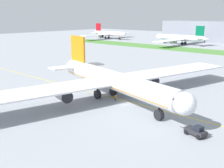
{
  "coord_description": "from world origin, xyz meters",
  "views": [
    {
      "loc": [
        46.75,
        -56.24,
        23.74
      ],
      "look_at": [
        -7.82,
        3.73,
        3.67
      ],
      "focal_mm": 45.05,
      "sensor_mm": 36.0,
      "label": 1
    }
  ],
  "objects_px": {
    "pushback_tug": "(196,131)",
    "traffic_cone_near_nose": "(12,98)",
    "parked_airliner_far_centre": "(181,38)",
    "airliner_foreground": "(111,80)",
    "ground_crew_wingwalker_port": "(115,97)",
    "parked_airliner_far_left": "(109,34)"
  },
  "relations": [
    {
      "from": "airliner_foreground",
      "to": "parked_airliner_far_centre",
      "type": "relative_size",
      "value": 1.26
    },
    {
      "from": "ground_crew_wingwalker_port",
      "to": "parked_airliner_far_left",
      "type": "xyz_separation_m",
      "value": [
        -143.94,
        151.78,
        4.06
      ]
    },
    {
      "from": "ground_crew_wingwalker_port",
      "to": "traffic_cone_near_nose",
      "type": "height_order",
      "value": "ground_crew_wingwalker_port"
    },
    {
      "from": "parked_airliner_far_left",
      "to": "pushback_tug",
      "type": "bearing_deg",
      "value": -42.73
    },
    {
      "from": "airliner_foreground",
      "to": "traffic_cone_near_nose",
      "type": "relative_size",
      "value": 161.94
    },
    {
      "from": "pushback_tug",
      "to": "traffic_cone_near_nose",
      "type": "xyz_separation_m",
      "value": [
        -51.15,
        -11.93,
        -0.75
      ]
    },
    {
      "from": "pushback_tug",
      "to": "parked_airliner_far_left",
      "type": "distance_m",
      "value": 233.8
    },
    {
      "from": "airliner_foreground",
      "to": "traffic_cone_near_nose",
      "type": "xyz_separation_m",
      "value": [
        -21.62,
        -18.93,
        -5.46
      ]
    },
    {
      "from": "traffic_cone_near_nose",
      "to": "parked_airliner_far_centre",
      "type": "distance_m",
      "value": 174.02
    },
    {
      "from": "ground_crew_wingwalker_port",
      "to": "parked_airliner_far_left",
      "type": "distance_m",
      "value": 209.22
    },
    {
      "from": "pushback_tug",
      "to": "ground_crew_wingwalker_port",
      "type": "xyz_separation_m",
      "value": [
        -27.77,
        6.84,
        0.02
      ]
    },
    {
      "from": "parked_airliner_far_left",
      "to": "ground_crew_wingwalker_port",
      "type": "bearing_deg",
      "value": -46.52
    },
    {
      "from": "airliner_foreground",
      "to": "parked_airliner_far_left",
      "type": "distance_m",
      "value": 207.86
    },
    {
      "from": "parked_airliner_far_centre",
      "to": "airliner_foreground",
      "type": "bearing_deg",
      "value": -68.06
    },
    {
      "from": "ground_crew_wingwalker_port",
      "to": "parked_airliner_far_centre",
      "type": "bearing_deg",
      "value": 112.49
    },
    {
      "from": "pushback_tug",
      "to": "traffic_cone_near_nose",
      "type": "distance_m",
      "value": 52.53
    },
    {
      "from": "pushback_tug",
      "to": "airliner_foreground",
      "type": "bearing_deg",
      "value": 166.67
    },
    {
      "from": "traffic_cone_near_nose",
      "to": "parked_airliner_far_centre",
      "type": "height_order",
      "value": "parked_airliner_far_centre"
    },
    {
      "from": "traffic_cone_near_nose",
      "to": "ground_crew_wingwalker_port",
      "type": "bearing_deg",
      "value": 38.76
    },
    {
      "from": "traffic_cone_near_nose",
      "to": "parked_airliner_far_left",
      "type": "xyz_separation_m",
      "value": [
        -120.56,
        170.55,
        4.83
      ]
    },
    {
      "from": "airliner_foreground",
      "to": "parked_airliner_far_centre",
      "type": "height_order",
      "value": "airliner_foreground"
    },
    {
      "from": "ground_crew_wingwalker_port",
      "to": "parked_airliner_far_centre",
      "type": "xyz_separation_m",
      "value": [
        -62.41,
        150.74,
        4.15
      ]
    }
  ]
}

